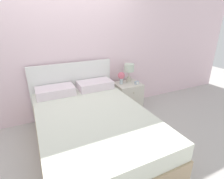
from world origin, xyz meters
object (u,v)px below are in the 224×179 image
nightstand (127,96)px  flower_vase (121,76)px  table_lamp (129,69)px  alarm_clock (137,83)px  bed (92,127)px

nightstand → flower_vase: (-0.13, 0.04, 0.44)m
table_lamp → alarm_clock: size_ratio=4.76×
nightstand → flower_vase: bearing=163.9°
table_lamp → alarm_clock: 0.31m
nightstand → flower_vase: size_ratio=2.31×
nightstand → alarm_clock: bearing=-37.4°
alarm_clock → flower_vase: bearing=152.0°
bed → table_lamp: bearing=37.6°
alarm_clock → table_lamp: bearing=108.1°
alarm_clock → bed: bearing=-150.7°
nightstand → table_lamp: size_ratio=1.51×
bed → alarm_clock: bearing=29.3°
table_lamp → bed: bearing=-142.4°
flower_vase → table_lamp: bearing=15.6°
table_lamp → alarm_clock: table_lamp is taller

